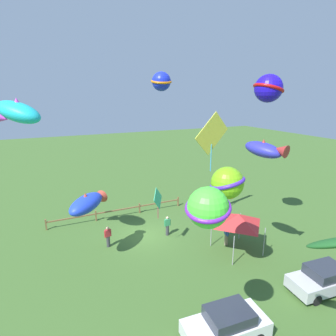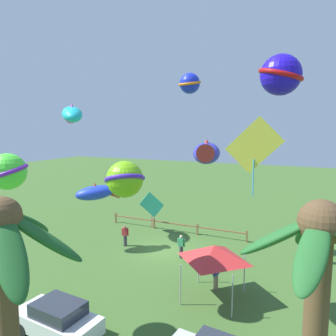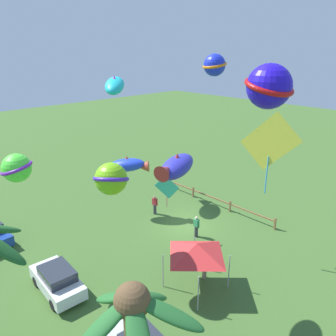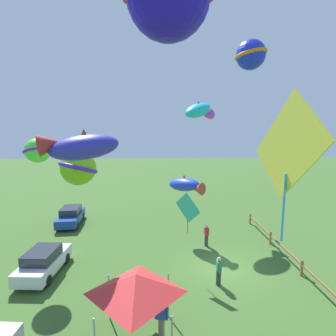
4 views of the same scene
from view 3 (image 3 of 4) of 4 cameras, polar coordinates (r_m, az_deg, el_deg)
name	(u,v)px [view 3 (image 3 of 4)]	position (r m, az deg, el deg)	size (l,w,h in m)	color
ground_plane	(186,226)	(26.18, 3.03, -9.65)	(120.00, 120.00, 0.00)	#3D6028
rail_fence	(211,197)	(29.47, 7.22, -4.95)	(12.31, 0.12, 0.95)	brown
parked_car_0	(57,280)	(20.52, -18.14, -17.48)	(4.01, 1.96, 1.51)	silver
spectator_0	(205,266)	(20.59, 6.19, -16.11)	(0.30, 0.54, 1.59)	gray
spectator_1	(155,205)	(27.49, -2.24, -6.20)	(0.54, 0.30, 1.59)	#38383D
spectator_2	(196,226)	(24.45, 4.79, -9.79)	(0.55, 0.26, 1.59)	#38383D
festival_tent	(197,249)	(18.95, 4.84, -13.50)	(2.86, 2.86, 2.85)	#9E9EA3
kite_ball_0	(215,65)	(22.19, 7.85, 16.81)	(1.82, 1.82, 1.38)	#1A2BDA
kite_diamond_1	(270,143)	(20.23, 16.80, 4.08)	(3.55, 0.65, 5.01)	#ECE946
kite_ball_2	(269,86)	(15.29, 16.66, 13.03)	(2.32, 2.33, 1.92)	#1E0FCA
kite_fish_3	(115,86)	(28.74, -8.92, 13.54)	(3.40, 3.39, 1.84)	#1DBFCC
kite_ball_4	(17,168)	(18.84, -24.15, 0.00)	(2.29, 2.29, 1.48)	#4EED38
kite_ball_5	(111,179)	(17.60, -9.57, -1.79)	(2.60, 2.60, 1.69)	#73C217
kite_fish_6	(175,167)	(15.32, 1.27, 0.22)	(1.83, 2.87, 1.20)	#2C2DB3
kite_diamond_7	(167,187)	(22.97, -0.19, -3.26)	(1.13, 1.30, 2.36)	#36C996
kite_fish_8	(129,165)	(26.38, -6.53, 0.51)	(3.07, 2.98, 1.37)	blue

